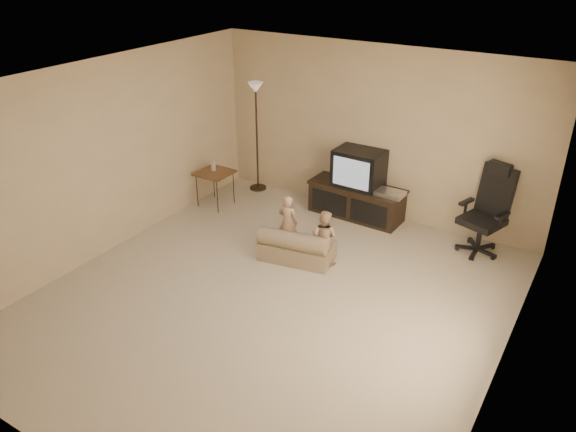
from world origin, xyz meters
name	(u,v)px	position (x,y,z in m)	size (l,w,h in m)	color
floor	(272,300)	(0.00, 0.00, 0.00)	(5.50, 5.50, 0.00)	beige
room_shell	(270,179)	(0.00, 0.00, 1.52)	(5.50, 5.50, 5.50)	white
tv_stand	(358,190)	(-0.12, 2.49, 0.43)	(1.46, 0.58, 1.04)	black
office_chair	(485,221)	(1.75, 2.42, 0.44)	(0.71, 0.73, 1.22)	black
side_table	(214,173)	(-2.15, 1.69, 0.54)	(0.51, 0.51, 0.75)	brown
floor_lamp	(256,113)	(-1.95, 2.55, 1.29)	(0.28, 0.28, 1.77)	#312416
child_sofa	(296,247)	(-0.23, 0.91, 0.18)	(1.00, 0.68, 0.46)	gray
toddler_left	(288,222)	(-0.50, 1.15, 0.38)	(0.28, 0.20, 0.75)	tan
toddler_right	(324,237)	(0.10, 1.05, 0.37)	(0.36, 0.20, 0.73)	tan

